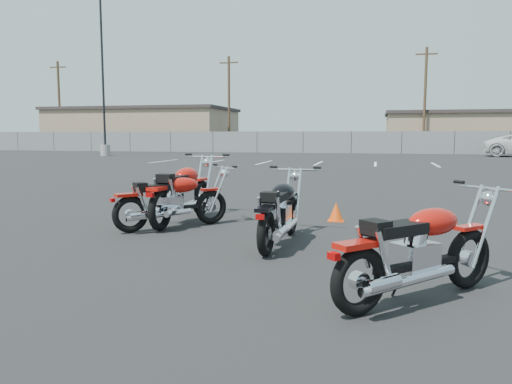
% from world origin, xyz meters
% --- Properties ---
extents(ground, '(120.00, 120.00, 0.00)m').
position_xyz_m(ground, '(0.00, 0.00, 0.00)').
color(ground, black).
rests_on(ground, ground).
extents(motorcycle_front_red, '(1.73, 1.79, 1.03)m').
position_xyz_m(motorcycle_front_red, '(-1.23, 0.61, 0.47)').
color(motorcycle_front_red, black).
rests_on(motorcycle_front_red, ground).
extents(motorcycle_second_black, '(0.83, 2.15, 1.05)m').
position_xyz_m(motorcycle_second_black, '(0.74, -0.16, 0.48)').
color(motorcycle_second_black, black).
rests_on(motorcycle_second_black, ground).
extents(motorcycle_third_red, '(0.93, 2.42, 1.18)m').
position_xyz_m(motorcycle_third_red, '(-1.28, 1.18, 0.54)').
color(motorcycle_third_red, black).
rests_on(motorcycle_third_red, ground).
extents(motorcycle_rear_red, '(1.82, 1.82, 1.06)m').
position_xyz_m(motorcycle_rear_red, '(2.44, -2.25, 0.48)').
color(motorcycle_rear_red, black).
rests_on(motorcycle_rear_red, ground).
extents(training_cone_near, '(0.29, 0.29, 0.34)m').
position_xyz_m(training_cone_near, '(1.36, 1.97, 0.17)').
color(training_cone_near, '#EE4A0C').
rests_on(training_cone_near, ground).
extents(light_pole_west, '(0.80, 0.70, 11.88)m').
position_xyz_m(light_pole_west, '(-17.22, 25.89, 3.23)').
color(light_pole_west, gray).
rests_on(light_pole_west, ground).
extents(chainlink_fence, '(80.06, 0.06, 1.80)m').
position_xyz_m(chainlink_fence, '(-0.00, 35.00, 0.90)').
color(chainlink_fence, slate).
rests_on(chainlink_fence, ground).
extents(tan_building_west, '(18.40, 10.40, 4.30)m').
position_xyz_m(tan_building_west, '(-22.00, 42.00, 2.16)').
color(tan_building_west, '#977D61').
rests_on(tan_building_west, ground).
extents(tan_building_east, '(14.40, 9.40, 3.70)m').
position_xyz_m(tan_building_east, '(10.00, 44.00, 1.86)').
color(tan_building_east, '#977D61').
rests_on(tan_building_east, ground).
extents(utility_pole_a, '(1.80, 0.24, 9.00)m').
position_xyz_m(utility_pole_a, '(-30.00, 39.00, 4.69)').
color(utility_pole_a, '#3F2D1D').
rests_on(utility_pole_a, ground).
extents(utility_pole_b, '(1.80, 0.24, 9.00)m').
position_xyz_m(utility_pole_b, '(-12.00, 40.00, 4.69)').
color(utility_pole_b, '#3F2D1D').
rests_on(utility_pole_b, ground).
extents(utility_pole_c, '(1.80, 0.24, 9.00)m').
position_xyz_m(utility_pole_c, '(6.00, 39.00, 4.69)').
color(utility_pole_c, '#3F2D1D').
rests_on(utility_pole_c, ground).
extents(parking_line_stripes, '(15.12, 4.00, 0.01)m').
position_xyz_m(parking_line_stripes, '(-2.50, 20.00, 0.00)').
color(parking_line_stripes, silver).
rests_on(parking_line_stripes, ground).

